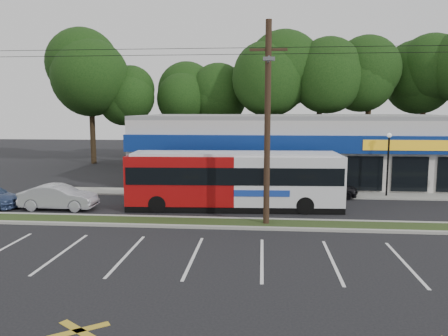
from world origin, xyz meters
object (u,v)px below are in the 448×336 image
Objects in this scene: lamp_post at (388,157)px; pedestrian_a at (284,189)px; metrobus at (234,179)px; car_dark at (327,187)px; car_silver at (59,197)px; utility_pole at (264,117)px; pedestrian_b at (306,190)px.

lamp_post is 2.24× the size of pedestrian_a.
car_dark is at bearing 31.46° from metrobus.
metrobus is at bearing 24.42° from pedestrian_a.
car_silver is at bearing -177.14° from metrobus.
car_dark is (-3.94, -0.30, -2.00)m from lamp_post.
utility_pole is 6.88m from pedestrian_a.
pedestrian_b is at bearing 154.46° from car_dark.
car_dark is (4.23, 7.57, -4.74)m from utility_pole.
car_dark is at bearing -142.43° from pedestrian_a.
metrobus is 3.15× the size of car_dark.
pedestrian_b reaches higher than car_silver.
car_dark is 3.88m from pedestrian_a.
utility_pole is 4.01× the size of metrobus.
car_silver is 2.55× the size of pedestrian_b.
lamp_post is 4.43m from car_dark.
utility_pole is at bearing 48.57° from pedestrian_b.
pedestrian_a is at bearing 138.77° from car_dark.
pedestrian_b is at bearing -154.53° from lamp_post.
metrobus is 7.20m from car_dark.
pedestrian_a is at bearing -79.27° from car_silver.
car_silver is 13.35m from pedestrian_a.
lamp_post is at bearing -160.57° from pedestrian_a.
car_dark is 2.81m from pedestrian_b.
metrobus is at bearing 6.68° from pedestrian_b.
pedestrian_a is at bearing 75.87° from utility_pole.
pedestrian_b is at bearing 63.13° from utility_pole.
car_dark is 16.82m from car_silver.
car_dark is 0.90× the size of car_silver.
metrobus is 4.72m from pedestrian_b.
car_silver reaches higher than car_dark.
utility_pole reaches higher than car_silver.
metrobus is 7.26× the size of pedestrian_b.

